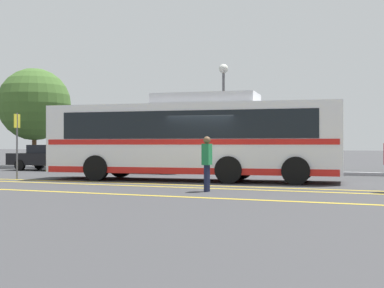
# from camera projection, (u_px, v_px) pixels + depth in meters

# --- Properties ---
(ground_plane) EXTENTS (220.00, 220.00, 0.00)m
(ground_plane) POSITION_uv_depth(u_px,v_px,m) (208.00, 182.00, 20.40)
(ground_plane) COLOR #38383A
(lane_strip_0) EXTENTS (31.48, 0.20, 0.01)m
(lane_strip_0) POSITION_uv_depth(u_px,v_px,m) (168.00, 184.00, 18.99)
(lane_strip_0) COLOR gold
(lane_strip_0) RESTS_ON ground_plane
(lane_strip_1) EXTENTS (31.48, 0.20, 0.01)m
(lane_strip_1) POSITION_uv_depth(u_px,v_px,m) (155.00, 186.00, 18.05)
(lane_strip_1) COLOR gold
(lane_strip_1) RESTS_ON ground_plane
(lane_strip_2) EXTENTS (31.48, 0.20, 0.01)m
(lane_strip_2) POSITION_uv_depth(u_px,v_px,m) (110.00, 194.00, 15.36)
(lane_strip_2) COLOR gold
(lane_strip_2) RESTS_ON ground_plane
(curb_strip) EXTENTS (39.48, 0.36, 0.15)m
(curb_strip) POSITION_uv_depth(u_px,v_px,m) (239.00, 171.00, 26.62)
(curb_strip) COLOR #99999E
(curb_strip) RESTS_ON ground_plane
(transit_bus) EXTENTS (11.98, 3.81, 3.39)m
(transit_bus) POSITION_uv_depth(u_px,v_px,m) (192.00, 137.00, 21.02)
(transit_bus) COLOR silver
(transit_bus) RESTS_ON ground_plane
(parked_car_0) EXTENTS (4.93, 1.96, 1.40)m
(parked_car_0) POSITION_uv_depth(u_px,v_px,m) (52.00, 157.00, 29.22)
(parked_car_0) COLOR black
(parked_car_0) RESTS_ON ground_plane
(parked_car_1) EXTENTS (4.05, 1.85, 1.41)m
(parked_car_1) POSITION_uv_depth(u_px,v_px,m) (146.00, 159.00, 26.73)
(parked_car_1) COLOR black
(parked_car_1) RESTS_ON ground_plane
(pedestrian_0) EXTENTS (0.25, 0.44, 1.67)m
(pedestrian_0) POSITION_uv_depth(u_px,v_px,m) (207.00, 160.00, 16.11)
(pedestrian_0) COLOR #191E38
(pedestrian_0) RESTS_ON ground_plane
(bus_stop_sign) EXTENTS (0.08, 0.40, 2.72)m
(bus_stop_sign) POSITION_uv_depth(u_px,v_px,m) (17.00, 138.00, 21.77)
(bus_stop_sign) COLOR #59595E
(bus_stop_sign) RESTS_ON ground_plane
(street_lamp) EXTENTS (0.49, 0.49, 5.70)m
(street_lamp) POSITION_uv_depth(u_px,v_px,m) (224.00, 93.00, 28.38)
(street_lamp) COLOR #59595E
(street_lamp) RESTS_ON ground_plane
(tree_2) EXTENTS (4.59, 4.59, 6.28)m
(tree_2) POSITION_uv_depth(u_px,v_px,m) (34.00, 104.00, 34.00)
(tree_2) COLOR #513823
(tree_2) RESTS_ON ground_plane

